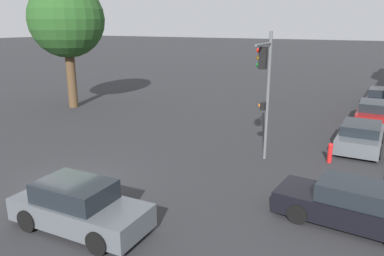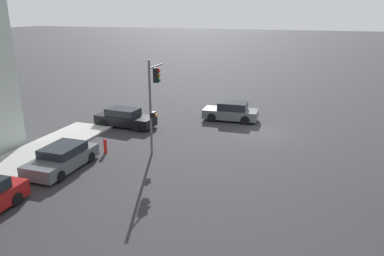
{
  "view_description": "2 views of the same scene",
  "coord_description": "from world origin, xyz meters",
  "px_view_note": "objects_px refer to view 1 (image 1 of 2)",
  "views": [
    {
      "loc": [
        10.8,
        -9.4,
        6.02
      ],
      "look_at": [
        2.46,
        5.41,
        1.3
      ],
      "focal_mm": 35.0,
      "sensor_mm": 36.0,
      "label": 1
    },
    {
      "loc": [
        -3.85,
        26.11,
        8.47
      ],
      "look_at": [
        3.46,
        5.36,
        1.52
      ],
      "focal_mm": 35.0,
      "sensor_mm": 36.0,
      "label": 2
    }
  ],
  "objects_px": {
    "street_tree": "(66,20)",
    "parked_car_1": "(373,113)",
    "crossing_car_0": "(79,207)",
    "traffic_signal": "(265,80)",
    "parked_car_2": "(381,98)",
    "fire_hydrant": "(330,152)",
    "parked_car_0": "(361,136)",
    "crossing_car_1": "(354,205)"
  },
  "relations": [
    {
      "from": "street_tree",
      "to": "parked_car_1",
      "type": "distance_m",
      "value": 21.53
    },
    {
      "from": "street_tree",
      "to": "crossing_car_0",
      "type": "xyz_separation_m",
      "value": [
        13.36,
        -12.46,
        -5.59
      ]
    },
    {
      "from": "traffic_signal",
      "to": "crossing_car_0",
      "type": "xyz_separation_m",
      "value": [
        -2.86,
        -8.2,
        -3.0
      ]
    },
    {
      "from": "parked_car_2",
      "to": "fire_hydrant",
      "type": "bearing_deg",
      "value": 176.04
    },
    {
      "from": "traffic_signal",
      "to": "parked_car_2",
      "type": "height_order",
      "value": "traffic_signal"
    },
    {
      "from": "crossing_car_0",
      "to": "parked_car_0",
      "type": "bearing_deg",
      "value": 59.36
    },
    {
      "from": "crossing_car_0",
      "to": "parked_car_0",
      "type": "height_order",
      "value": "crossing_car_0"
    },
    {
      "from": "crossing_car_0",
      "to": "parked_car_1",
      "type": "relative_size",
      "value": 0.94
    },
    {
      "from": "street_tree",
      "to": "parked_car_2",
      "type": "distance_m",
      "value": 23.92
    },
    {
      "from": "traffic_signal",
      "to": "parked_car_1",
      "type": "xyz_separation_m",
      "value": [
        3.81,
        9.82,
        -3.02
      ]
    },
    {
      "from": "traffic_signal",
      "to": "parked_car_0",
      "type": "height_order",
      "value": "traffic_signal"
    },
    {
      "from": "traffic_signal",
      "to": "crossing_car_1",
      "type": "relative_size",
      "value": 1.24
    },
    {
      "from": "traffic_signal",
      "to": "crossing_car_0",
      "type": "relative_size",
      "value": 1.31
    },
    {
      "from": "street_tree",
      "to": "parked_car_1",
      "type": "bearing_deg",
      "value": 15.51
    },
    {
      "from": "parked_car_1",
      "to": "crossing_car_1",
      "type": "bearing_deg",
      "value": 179.98
    },
    {
      "from": "crossing_car_1",
      "to": "fire_hydrant",
      "type": "distance_m",
      "value": 5.58
    },
    {
      "from": "crossing_car_0",
      "to": "crossing_car_1",
      "type": "bearing_deg",
      "value": 27.67
    },
    {
      "from": "traffic_signal",
      "to": "crossing_car_0",
      "type": "height_order",
      "value": "traffic_signal"
    },
    {
      "from": "parked_car_1",
      "to": "parked_car_2",
      "type": "height_order",
      "value": "parked_car_1"
    },
    {
      "from": "traffic_signal",
      "to": "fire_hydrant",
      "type": "xyz_separation_m",
      "value": [
        2.74,
        1.41,
        -3.22
      ]
    },
    {
      "from": "parked_car_1",
      "to": "parked_car_0",
      "type": "bearing_deg",
      "value": 176.53
    },
    {
      "from": "street_tree",
      "to": "fire_hydrant",
      "type": "relative_size",
      "value": 9.81
    },
    {
      "from": "parked_car_0",
      "to": "parked_car_1",
      "type": "distance_m",
      "value": 5.52
    },
    {
      "from": "traffic_signal",
      "to": "parked_car_2",
      "type": "xyz_separation_m",
      "value": [
        3.89,
        15.91,
        -3.05
      ]
    },
    {
      "from": "street_tree",
      "to": "parked_car_0",
      "type": "distance_m",
      "value": 20.7
    },
    {
      "from": "parked_car_0",
      "to": "street_tree",
      "type": "bearing_deg",
      "value": 89.32
    },
    {
      "from": "parked_car_0",
      "to": "fire_hydrant",
      "type": "bearing_deg",
      "value": 161.01
    },
    {
      "from": "parked_car_1",
      "to": "traffic_signal",
      "type": "bearing_deg",
      "value": 156.57
    },
    {
      "from": "street_tree",
      "to": "crossing_car_0",
      "type": "relative_size",
      "value": 2.06
    },
    {
      "from": "parked_car_0",
      "to": "parked_car_2",
      "type": "distance_m",
      "value": 11.61
    },
    {
      "from": "crossing_car_0",
      "to": "parked_car_1",
      "type": "bearing_deg",
      "value": 66.71
    },
    {
      "from": "parked_car_0",
      "to": "parked_car_1",
      "type": "bearing_deg",
      "value": -2.03
    },
    {
      "from": "crossing_car_1",
      "to": "parked_car_0",
      "type": "height_order",
      "value": "crossing_car_1"
    },
    {
      "from": "street_tree",
      "to": "traffic_signal",
      "type": "height_order",
      "value": "street_tree"
    },
    {
      "from": "crossing_car_0",
      "to": "parked_car_0",
      "type": "relative_size",
      "value": 0.97
    },
    {
      "from": "street_tree",
      "to": "parked_car_0",
      "type": "bearing_deg",
      "value": 0.1
    },
    {
      "from": "crossing_car_1",
      "to": "parked_car_1",
      "type": "height_order",
      "value": "parked_car_1"
    },
    {
      "from": "parked_car_0",
      "to": "crossing_car_1",
      "type": "bearing_deg",
      "value": -176.27
    },
    {
      "from": "crossing_car_0",
      "to": "crossing_car_1",
      "type": "relative_size",
      "value": 0.94
    },
    {
      "from": "crossing_car_1",
      "to": "parked_car_1",
      "type": "relative_size",
      "value": 1.0
    },
    {
      "from": "parked_car_0",
      "to": "fire_hydrant",
      "type": "height_order",
      "value": "parked_car_0"
    },
    {
      "from": "crossing_car_0",
      "to": "crossing_car_1",
      "type": "xyz_separation_m",
      "value": [
        7.2,
        4.26,
        -0.05
      ]
    }
  ]
}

